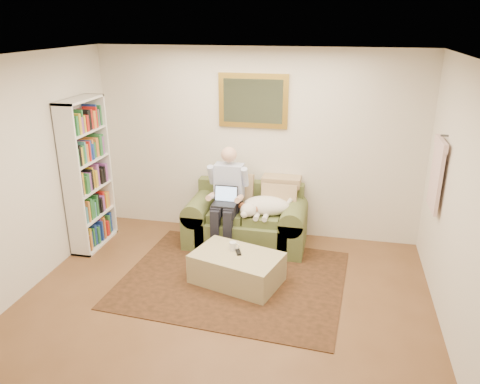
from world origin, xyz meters
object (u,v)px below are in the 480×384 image
(sofa, at_px, (246,225))
(bookshelf, at_px, (87,175))
(ottoman, at_px, (237,268))
(sleeping_dog, at_px, (267,206))
(coffee_mug, at_px, (233,246))
(laptop, at_px, (225,199))
(seated_man, at_px, (226,200))

(sofa, bearing_deg, bookshelf, -167.40)
(ottoman, distance_m, bookshelf, 2.36)
(sleeping_dog, distance_m, coffee_mug, 0.90)
(laptop, bearing_deg, sleeping_dog, 13.64)
(laptop, relative_size, ottoman, 0.31)
(sofa, distance_m, coffee_mug, 0.93)
(sleeping_dog, height_order, bookshelf, bookshelf)
(seated_man, relative_size, coffee_mug, 13.57)
(sofa, relative_size, bookshelf, 0.81)
(sleeping_dog, bearing_deg, bookshelf, -170.86)
(seated_man, distance_m, coffee_mug, 0.86)
(laptop, bearing_deg, bookshelf, -172.21)
(laptop, distance_m, sleeping_dog, 0.55)
(sleeping_dog, distance_m, bookshelf, 2.40)
(sofa, distance_m, laptop, 0.54)
(sleeping_dog, relative_size, ottoman, 0.67)
(sofa, xyz_separation_m, coffee_mug, (0.03, -0.92, 0.13))
(coffee_mug, bearing_deg, seated_man, 109.19)
(seated_man, distance_m, sleeping_dog, 0.54)
(seated_man, xyz_separation_m, bookshelf, (-1.80, -0.31, 0.32))
(laptop, relative_size, bookshelf, 0.16)
(ottoman, bearing_deg, bookshelf, 165.25)
(seated_man, xyz_separation_m, laptop, (0.00, -0.06, 0.03))
(sleeping_dog, bearing_deg, coffee_mug, -107.37)
(sofa, xyz_separation_m, laptop, (-0.24, -0.21, 0.43))
(laptop, bearing_deg, sofa, 41.02)
(seated_man, height_order, laptop, seated_man)
(laptop, relative_size, coffee_mug, 3.13)
(bookshelf, bearing_deg, ottoman, -14.75)
(ottoman, bearing_deg, coffee_mug, 125.25)
(seated_man, height_order, bookshelf, bookshelf)
(sleeping_dog, height_order, coffee_mug, sleeping_dog)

